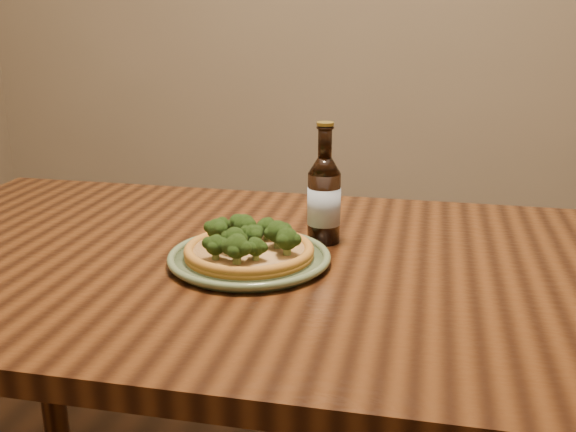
% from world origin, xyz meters
% --- Properties ---
extents(table, '(1.60, 0.90, 0.75)m').
position_xyz_m(table, '(0.00, 0.10, 0.66)').
color(table, '#42210E').
rests_on(table, ground).
extents(plate, '(0.29, 0.29, 0.02)m').
position_xyz_m(plate, '(-0.03, 0.07, 0.76)').
color(plate, '#5D6E4C').
rests_on(plate, table).
extents(pizza, '(0.23, 0.23, 0.07)m').
position_xyz_m(pizza, '(-0.03, 0.07, 0.78)').
color(pizza, '#B07427').
rests_on(pizza, plate).
extents(beer_bottle, '(0.06, 0.06, 0.23)m').
position_xyz_m(beer_bottle, '(0.08, 0.22, 0.84)').
color(beer_bottle, black).
rests_on(beer_bottle, table).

